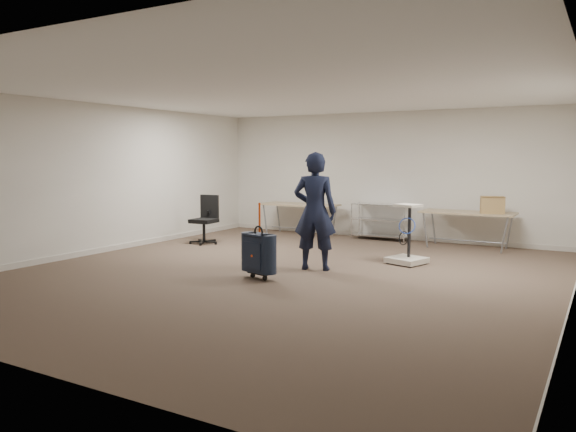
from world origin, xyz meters
The scene contains 10 objects.
ground centered at (0.00, 0.00, 0.00)m, with size 9.00×9.00×0.00m, color #4A382D.
room_shell centered at (0.00, 1.38, 0.05)m, with size 8.00×9.00×9.00m.
folding_table_left centered at (-1.90, 3.95, 0.68)m, with size 1.80×0.75×0.73m.
folding_table_right centered at (1.90, 3.95, 0.68)m, with size 1.80×0.75×0.73m.
wire_shelf centered at (0.00, 4.20, 0.44)m, with size 1.22×0.47×0.80m.
person centered at (0.25, 0.53, 0.94)m, with size 0.69×0.45×1.89m, color black.
suitcase centered at (-0.14, -0.51, 0.39)m, with size 0.46×0.33×1.14m.
office_chair centered at (-3.01, 1.86, 0.31)m, with size 0.61×0.61×1.01m.
equipment_cart centered at (1.39, 1.75, 0.27)m, with size 0.69×0.69×1.02m.
cardboard_box centered at (2.38, 3.87, 0.89)m, with size 0.43×0.32×0.32m, color olive.
Camera 1 is at (4.32, -7.40, 1.81)m, focal length 35.00 mm.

